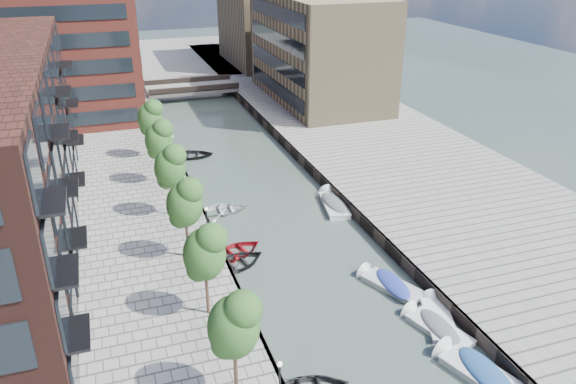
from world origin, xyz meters
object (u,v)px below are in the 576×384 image
tree_1 (233,323)px  motorboat_0 (478,372)px  tree_6 (150,116)px  car (274,88)px  sloop_3 (224,213)px  motorboat_4 (333,203)px  bridge (191,88)px  sloop_4 (191,157)px  tree_3 (184,201)px  tree_2 (204,251)px  tree_4 (170,165)px  tree_5 (159,138)px  sloop_1 (235,267)px  sloop_2 (235,255)px  motorboat_1 (434,326)px  motorboat_3 (387,284)px  motorboat_2 (437,316)px

tree_1 → motorboat_0: bearing=-8.6°
tree_6 → tree_1: bearing=-90.0°
tree_6 → car: size_ratio=1.48×
sloop_3 → motorboat_4: motorboat_4 is taller
bridge → tree_1: bearing=-97.9°
bridge → sloop_4: (-4.58, -24.87, -1.39)m
tree_1 → sloop_4: (3.92, 36.13, -5.31)m
tree_3 → bridge: bearing=79.7°
tree_2 → tree_4: same height
tree_5 → motorboat_0: bearing=-66.6°
tree_2 → sloop_1: 8.66m
tree_5 → sloop_1: size_ratio=1.22×
tree_3 → sloop_2: size_ratio=1.30×
tree_4 → tree_6: (0.00, 14.00, 0.00)m
sloop_1 → motorboat_1: 14.58m
motorboat_3 → sloop_4: bearing=106.4°
tree_3 → motorboat_4: size_ratio=1.06×
tree_2 → car: tree_2 is taller
motorboat_0 → bridge: bearing=94.0°
sloop_4 → motorboat_2: 34.33m
motorboat_2 → motorboat_3: (-1.33, 4.06, 0.10)m
tree_1 → tree_4: same height
sloop_1 → motorboat_4: (10.75, 7.09, 0.22)m
tree_2 → motorboat_3: bearing=1.3°
motorboat_4 → sloop_1: bearing=-146.6°
tree_4 → motorboat_0: size_ratio=1.03×
tree_1 → tree_5: bearing=90.0°
motorboat_4 → tree_2: bearing=-136.4°
sloop_1 → bridge: bearing=-23.7°
tree_1 → motorboat_1: 14.03m
tree_1 → sloop_2: bearing=76.4°
sloop_1 → sloop_3: sloop_1 is taller
tree_1 → sloop_2: (3.55, 14.68, -5.31)m
tree_4 → tree_5: same height
tree_5 → motorboat_0: (12.95, -29.96, -5.09)m
sloop_4 → motorboat_0: (9.04, -38.09, 0.22)m
tree_5 → motorboat_3: (12.39, -20.72, -5.11)m
sloop_2 → motorboat_3: bearing=-151.3°
sloop_3 → motorboat_0: motorboat_0 is taller
sloop_3 → motorboat_2: bearing=-157.0°
bridge → sloop_2: bridge is taller
motorboat_2 → motorboat_4: 16.96m
sloop_2 → motorboat_0: (9.40, -16.65, 0.22)m
sloop_1 → tree_6: bearing=-9.2°
tree_5 → motorboat_1: bearing=-63.4°
tree_5 → motorboat_2: bearing=-61.0°
tree_2 → motorboat_1: size_ratio=1.23×
tree_6 → sloop_3: (4.31, -13.09, -5.31)m
sloop_3 → sloop_1: bearing=168.5°
bridge → tree_4: size_ratio=2.18×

